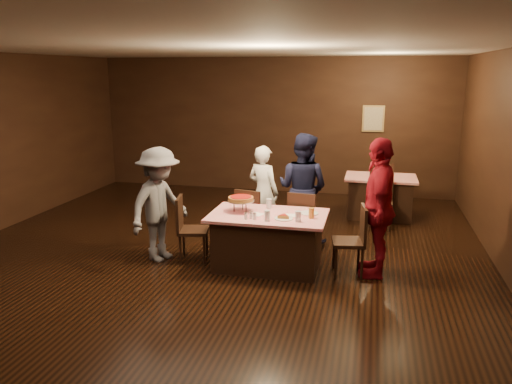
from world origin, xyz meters
TOP-DOWN VIEW (x-y plane):
  - room at (0.00, 0.01)m, footprint 10.00×10.04m
  - main_table at (0.87, 0.41)m, footprint 1.60×1.00m
  - back_table at (2.40, 3.36)m, footprint 1.30×0.90m
  - chair_far_left at (0.47, 1.16)m, footprint 0.50×0.50m
  - chair_far_right at (1.27, 1.16)m, footprint 0.46×0.46m
  - chair_end_left at (-0.23, 0.41)m, footprint 0.50×0.50m
  - chair_end_right at (1.97, 0.41)m, footprint 0.48×0.48m
  - chair_back_near at (2.40, 2.66)m, footprint 0.42×0.42m
  - chair_back_far at (2.40, 3.96)m, footprint 0.49×0.49m
  - diner_white_jacket at (0.52, 1.68)m, footprint 0.66×0.56m
  - diner_navy_hoodie at (1.17, 1.61)m, footprint 1.02×0.91m
  - diner_grey_knit at (-0.71, 0.34)m, footprint 0.93×1.21m
  - diner_red_shirt at (2.33, 0.49)m, footprint 0.47×1.10m
  - pizza_stand at (0.47, 0.46)m, footprint 0.38×0.38m
  - plate_with_slice at (1.12, 0.23)m, footprint 0.25×0.25m
  - plate_empty at (1.42, 0.56)m, footprint 0.25×0.25m
  - glass_front_left at (0.92, 0.11)m, footprint 0.08×0.08m
  - glass_front_right at (1.32, 0.16)m, footprint 0.08×0.08m
  - glass_amber at (1.47, 0.36)m, footprint 0.08×0.08m
  - glass_back at (0.82, 0.71)m, footprint 0.08×0.08m
  - condiments at (0.69, 0.12)m, footprint 0.17×0.10m
  - napkin_center at (1.17, 0.41)m, footprint 0.19×0.19m
  - napkin_left at (0.72, 0.36)m, footprint 0.21×0.21m

SIDE VIEW (x-z plane):
  - main_table at x=0.87m, z-range 0.00..0.77m
  - back_table at x=2.40m, z-range 0.00..0.77m
  - chair_far_left at x=0.47m, z-range 0.00..0.95m
  - chair_far_right at x=1.27m, z-range 0.00..0.95m
  - chair_end_left at x=-0.23m, z-range 0.00..0.95m
  - chair_end_right at x=1.97m, z-range 0.00..0.95m
  - chair_back_near at x=2.40m, z-range 0.00..0.95m
  - chair_back_far at x=2.40m, z-range 0.00..0.95m
  - diner_white_jacket at x=0.52m, z-range 0.00..1.53m
  - napkin_center at x=1.17m, z-range 0.77..0.78m
  - napkin_left at x=0.72m, z-range 0.77..0.78m
  - plate_empty at x=1.42m, z-range 0.77..0.78m
  - plate_with_slice at x=1.12m, z-range 0.76..0.83m
  - condiments at x=0.69m, z-range 0.77..0.87m
  - diner_grey_knit at x=-0.71m, z-range 0.00..1.65m
  - glass_front_left at x=0.92m, z-range 0.77..0.91m
  - glass_front_right at x=1.32m, z-range 0.77..0.91m
  - glass_amber at x=1.47m, z-range 0.77..0.91m
  - glass_back at x=0.82m, z-range 0.77..0.91m
  - diner_navy_hoodie at x=1.17m, z-range 0.00..1.76m
  - diner_red_shirt at x=2.33m, z-range 0.00..1.86m
  - pizza_stand at x=0.47m, z-range 0.84..1.06m
  - room at x=0.00m, z-range 0.63..3.65m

